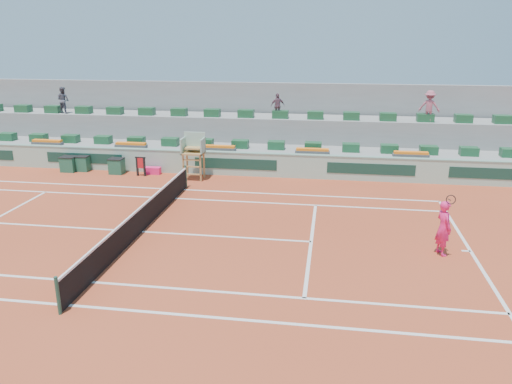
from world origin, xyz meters
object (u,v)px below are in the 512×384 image
umpire_chair (194,150)px  tennis_player (443,228)px  drink_cooler_a (117,166)px  player_bag (153,171)px

umpire_chair → tennis_player: size_ratio=1.05×
tennis_player → umpire_chair: bearing=143.9°
drink_cooler_a → tennis_player: tennis_player is taller
player_bag → tennis_player: size_ratio=0.38×
umpire_chair → drink_cooler_a: (-4.41, 0.33, -1.12)m
player_bag → drink_cooler_a: 1.96m
tennis_player → drink_cooler_a: bearing=151.7°
umpire_chair → tennis_player: bearing=-36.1°
player_bag → tennis_player: tennis_player is taller
player_bag → umpire_chair: umpire_chair is taller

